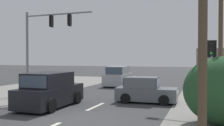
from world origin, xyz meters
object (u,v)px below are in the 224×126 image
(utility_pole_midground_right, at_px, (219,11))
(hatchback_kerbside_parked, at_px, (145,91))
(traffic_signal_mast, at_px, (42,37))
(pedestal_signal_right_kerb, at_px, (212,63))
(suv_receding_far, at_px, (50,91))
(suv_oncoming_near, at_px, (118,77))

(utility_pole_midground_right, bearing_deg, hatchback_kerbside_parked, -156.87)
(utility_pole_midground_right, relative_size, traffic_signal_mast, 1.74)
(utility_pole_midground_right, xyz_separation_m, pedestal_signal_right_kerb, (-0.48, -3.59, -3.16))
(pedestal_signal_right_kerb, bearing_deg, traffic_signal_mast, 169.32)
(pedestal_signal_right_kerb, bearing_deg, utility_pole_midground_right, 82.38)
(utility_pole_midground_right, bearing_deg, pedestal_signal_right_kerb, -97.62)
(pedestal_signal_right_kerb, relative_size, hatchback_kerbside_parked, 0.97)
(utility_pole_midground_right, xyz_separation_m, hatchback_kerbside_parked, (-4.18, -1.79, -4.88))
(traffic_signal_mast, relative_size, suv_receding_far, 1.32)
(hatchback_kerbside_parked, height_order, suv_receding_far, suv_receding_far)
(hatchback_kerbside_parked, xyz_separation_m, suv_oncoming_near, (-4.42, 8.44, 0.18))
(suv_receding_far, bearing_deg, traffic_signal_mast, 129.15)
(pedestal_signal_right_kerb, distance_m, suv_oncoming_near, 13.16)
(pedestal_signal_right_kerb, height_order, suv_receding_far, pedestal_signal_right_kerb)
(hatchback_kerbside_parked, bearing_deg, traffic_signal_mast, 177.69)
(traffic_signal_mast, distance_m, suv_receding_far, 5.62)
(utility_pole_midground_right, height_order, hatchback_kerbside_parked, utility_pole_midground_right)
(hatchback_kerbside_parked, relative_size, suv_receding_far, 0.81)
(hatchback_kerbside_parked, bearing_deg, suv_receding_far, -144.86)
(suv_oncoming_near, xyz_separation_m, suv_receding_far, (-0.19, -11.68, 0.00))
(traffic_signal_mast, height_order, pedestal_signal_right_kerb, traffic_signal_mast)
(pedestal_signal_right_kerb, xyz_separation_m, hatchback_kerbside_parked, (-3.70, 1.81, -1.71))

